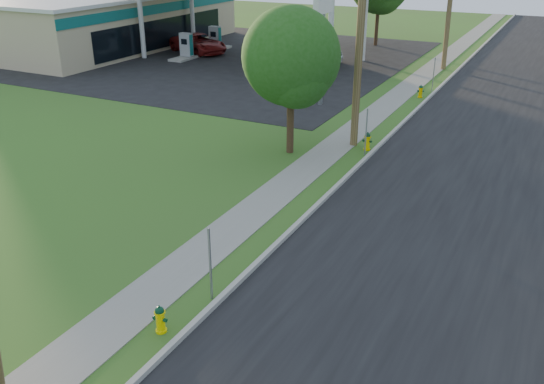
# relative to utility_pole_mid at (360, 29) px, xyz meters

# --- Properties ---
(road) EXTENTS (8.00, 120.00, 0.02)m
(road) POSITION_rel_utility_pole_mid_xyz_m (5.10, -7.00, -4.94)
(road) COLOR black
(road) RESTS_ON ground
(curb) EXTENTS (0.15, 120.00, 0.15)m
(curb) POSITION_rel_utility_pole_mid_xyz_m (1.10, -7.00, -4.88)
(curb) COLOR #A3A197
(curb) RESTS_ON ground
(sidewalk) EXTENTS (1.50, 120.00, 0.03)m
(sidewalk) POSITION_rel_utility_pole_mid_xyz_m (-0.65, -7.00, -4.94)
(sidewalk) COLOR gray
(sidewalk) RESTS_ON ground
(forecourt) EXTENTS (26.00, 28.00, 0.02)m
(forecourt) POSITION_rel_utility_pole_mid_xyz_m (-15.40, 15.00, -4.94)
(forecourt) COLOR black
(forecourt) RESTS_ON ground
(utility_pole_mid) EXTENTS (1.40, 0.32, 9.80)m
(utility_pole_mid) POSITION_rel_utility_pole_mid_xyz_m (0.00, 0.00, 0.00)
(utility_pole_mid) COLOR brown
(utility_pole_mid) RESTS_ON ground
(sign_post_near) EXTENTS (0.05, 0.04, 2.00)m
(sign_post_near) POSITION_rel_utility_pole_mid_xyz_m (0.85, -12.80, -3.95)
(sign_post_near) COLOR gray
(sign_post_near) RESTS_ON ground
(sign_post_mid) EXTENTS (0.05, 0.04, 2.00)m
(sign_post_mid) POSITION_rel_utility_pole_mid_xyz_m (0.85, -1.00, -3.95)
(sign_post_mid) COLOR gray
(sign_post_mid) RESTS_ON ground
(sign_post_far) EXTENTS (0.05, 0.04, 2.00)m
(sign_post_far) POSITION_rel_utility_pole_mid_xyz_m (0.85, 11.20, -3.95)
(sign_post_far) COLOR gray
(sign_post_far) RESTS_ON ground
(fuel_pump_nw) EXTENTS (1.20, 3.20, 1.90)m
(fuel_pump_nw) POSITION_rel_utility_pole_mid_xyz_m (-17.90, 13.00, -4.23)
(fuel_pump_nw) COLOR #A3A197
(fuel_pump_nw) RESTS_ON ground
(fuel_pump_ne) EXTENTS (1.20, 3.20, 1.90)m
(fuel_pump_ne) POSITION_rel_utility_pole_mid_xyz_m (-8.90, 13.00, -4.23)
(fuel_pump_ne) COLOR #A3A197
(fuel_pump_ne) RESTS_ON ground
(fuel_pump_sw) EXTENTS (1.20, 3.20, 1.90)m
(fuel_pump_sw) POSITION_rel_utility_pole_mid_xyz_m (-17.90, 17.00, -4.23)
(fuel_pump_sw) COLOR #A3A197
(fuel_pump_sw) RESTS_ON ground
(fuel_pump_se) EXTENTS (1.20, 3.20, 1.90)m
(fuel_pump_se) POSITION_rel_utility_pole_mid_xyz_m (-8.90, 17.00, -4.23)
(fuel_pump_se) COLOR #A3A197
(fuel_pump_se) RESTS_ON ground
(convenience_store) EXTENTS (10.40, 22.40, 4.25)m
(convenience_store) POSITION_rel_utility_pole_mid_xyz_m (-26.38, 15.00, -2.82)
(convenience_store) COLOR #C3B08A
(convenience_store) RESTS_ON ground
(price_pylon) EXTENTS (0.34, 2.04, 6.85)m
(price_pylon) POSITION_rel_utility_pole_mid_xyz_m (-3.90, 5.50, 0.48)
(price_pylon) COLOR gray
(price_pylon) RESTS_ON ground
(tree_verge) EXTENTS (3.97, 3.97, 6.01)m
(tree_verge) POSITION_rel_utility_pole_mid_xyz_m (-2.00, -2.17, -1.08)
(tree_verge) COLOR #332514
(tree_verge) RESTS_ON ground
(hydrant_near) EXTENTS (0.36, 0.32, 0.71)m
(hydrant_near) POSITION_rel_utility_pole_mid_xyz_m (0.52, -14.45, -4.61)
(hydrant_near) COLOR #FADF00
(hydrant_near) RESTS_ON ground
(hydrant_mid) EXTENTS (0.41, 0.37, 0.80)m
(hydrant_mid) POSITION_rel_utility_pole_mid_xyz_m (0.72, -0.34, -4.56)
(hydrant_mid) COLOR yellow
(hydrant_mid) RESTS_ON ground
(hydrant_far) EXTENTS (0.37, 0.34, 0.73)m
(hydrant_far) POSITION_rel_utility_pole_mid_xyz_m (0.56, 9.55, -4.60)
(hydrant_far) COLOR #E3AC00
(hydrant_far) RESTS_ON ground
(car_red) EXTENTS (5.89, 4.35, 1.49)m
(car_red) POSITION_rel_utility_pole_mid_xyz_m (-18.47, 15.42, -4.21)
(car_red) COLOR maroon
(car_red) RESTS_ON ground
(car_silver) EXTENTS (5.21, 3.01, 1.67)m
(car_silver) POSITION_rel_utility_pole_mid_xyz_m (-9.06, 15.76, -4.12)
(car_silver) COLOR silver
(car_silver) RESTS_ON ground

